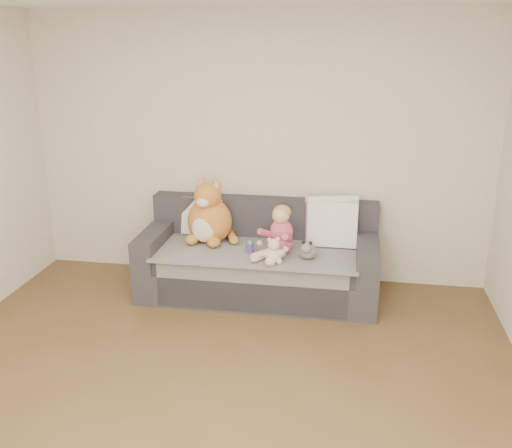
{
  "coord_description": "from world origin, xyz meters",
  "views": [
    {
      "loc": [
        0.89,
        -2.9,
        2.36
      ],
      "look_at": [
        0.09,
        1.87,
        0.75
      ],
      "focal_mm": 40.0,
      "sensor_mm": 36.0,
      "label": 1
    }
  ],
  "objects": [
    {
      "name": "room_shell",
      "position": [
        0.0,
        0.42,
        1.3
      ],
      "size": [
        5.0,
        5.0,
        5.0
      ],
      "color": "brown",
      "rests_on": "ground"
    },
    {
      "name": "sofa",
      "position": [
        0.09,
        2.06,
        0.31
      ],
      "size": [
        2.2,
        0.94,
        0.85
      ],
      "color": "#2D2D32",
      "rests_on": "ground"
    },
    {
      "name": "cushion_left",
      "position": [
        -0.51,
        2.29,
        0.66
      ],
      "size": [
        0.43,
        0.26,
        0.38
      ],
      "rotation": [
        0.0,
        0.0,
        -0.19
      ],
      "color": "white",
      "rests_on": "sofa"
    },
    {
      "name": "cushion_right_back",
      "position": [
        0.75,
        2.3,
        0.69
      ],
      "size": [
        0.53,
        0.34,
        0.46
      ],
      "rotation": [
        0.0,
        0.0,
        0.27
      ],
      "color": "white",
      "rests_on": "sofa"
    },
    {
      "name": "cushion_right_front",
      "position": [
        0.76,
        2.19,
        0.68
      ],
      "size": [
        0.46,
        0.21,
        0.43
      ],
      "rotation": [
        0.0,
        0.0,
        -0.01
      ],
      "color": "white",
      "rests_on": "sofa"
    },
    {
      "name": "toddler",
      "position": [
        0.3,
        1.87,
        0.66
      ],
      "size": [
        0.35,
        0.46,
        0.46
      ],
      "rotation": [
        0.0,
        0.0,
        -0.41
      ],
      "color": "#C64551",
      "rests_on": "sofa"
    },
    {
      "name": "plush_cat",
      "position": [
        -0.4,
        2.11,
        0.71
      ],
      "size": [
        0.51,
        0.44,
        0.65
      ],
      "rotation": [
        0.0,
        0.0,
        -0.18
      ],
      "color": "#B47528",
      "rests_on": "sofa"
    },
    {
      "name": "teddy_bear",
      "position": [
        0.28,
        1.66,
        0.57
      ],
      "size": [
        0.18,
        0.15,
        0.24
      ],
      "rotation": [
        0.0,
        0.0,
        0.36
      ],
      "color": "beige",
      "rests_on": "sofa"
    },
    {
      "name": "plush_cow",
      "position": [
        0.57,
        1.81,
        0.55
      ],
      "size": [
        0.15,
        0.24,
        0.19
      ],
      "rotation": [
        0.0,
        0.0,
        -0.07
      ],
      "color": "white",
      "rests_on": "sofa"
    },
    {
      "name": "sippy_cup",
      "position": [
        0.03,
        1.87,
        0.54
      ],
      "size": [
        0.11,
        0.08,
        0.12
      ],
      "rotation": [
        0.0,
        0.0,
        0.25
      ],
      "color": "#5E399E",
      "rests_on": "sofa"
    }
  ]
}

